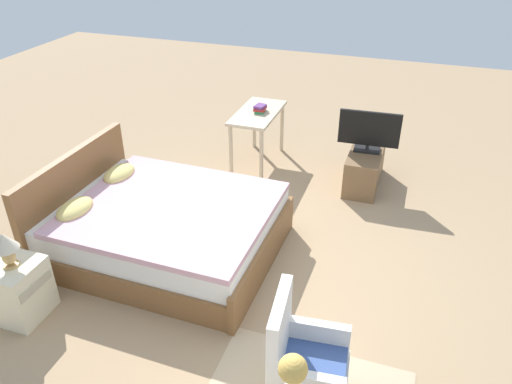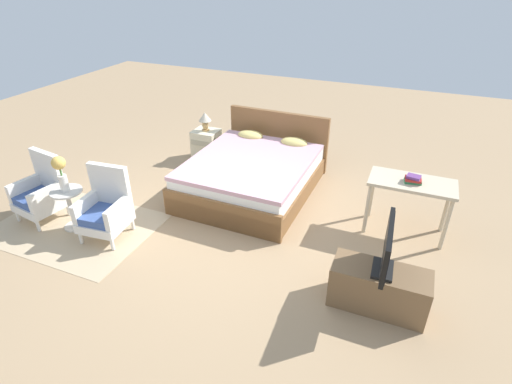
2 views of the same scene
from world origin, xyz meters
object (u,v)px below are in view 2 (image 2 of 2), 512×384
bed (254,173)px  book_stack (413,179)px  side_table (70,204)px  tv_stand (379,288)px  tv_flatscreen (387,249)px  nightstand (207,145)px  table_lamp (205,119)px  armchair_by_window_left (42,193)px  armchair_by_window_right (106,209)px  flower_vase (60,170)px  vanity_desk (411,189)px

bed → book_stack: (2.25, -0.31, 0.50)m
side_table → tv_stand: side_table is taller
book_stack → tv_flatscreen: bearing=-95.2°
side_table → nightstand: (0.60, 2.60, -0.08)m
tv_stand → tv_flatscreen: bearing=2.7°
table_lamp → armchair_by_window_left: bearing=-114.3°
nightstand → tv_flatscreen: size_ratio=0.72×
bed → nightstand: size_ratio=4.13×
bed → armchair_by_window_right: 2.22m
bed → armchair_by_window_left: bearing=-142.9°
armchair_by_window_left → side_table: size_ratio=1.63×
side_table → book_stack: bearing=20.9°
bed → flower_vase: 2.68m
bed → flower_vase: (-1.84, -1.86, 0.56)m
flower_vase → vanity_desk: 4.39m
tv_flatscreen → book_stack: tv_flatscreen is taller
tv_flatscreen → vanity_desk: bearing=84.8°
bed → tv_stand: size_ratio=2.32×
tv_stand → vanity_desk: size_ratio=0.92×
armchair_by_window_right → side_table: bearing=-173.9°
bed → book_stack: 2.32m
flower_vase → nightstand: flower_vase is taller
armchair_by_window_right → tv_flatscreen: bearing=0.6°
armchair_by_window_right → tv_stand: bearing=0.6°
nightstand → tv_flatscreen: bearing=-36.8°
armchair_by_window_left → tv_flatscreen: bearing=0.5°
flower_vase → tv_stand: flower_vase is taller
nightstand → tv_stand: nightstand is taller
nightstand → tv_stand: size_ratio=0.56×
bed → side_table: (-1.84, -1.86, 0.06)m
armchair_by_window_left → flower_vase: size_ratio=1.93×
flower_vase → book_stack: bearing=20.9°
armchair_by_window_right → side_table: armchair_by_window_right is taller
flower_vase → tv_stand: size_ratio=0.50×
armchair_by_window_right → tv_stand: armchair_by_window_right is taller
table_lamp → vanity_desk: 3.63m
armchair_by_window_left → armchair_by_window_right: same height
book_stack → armchair_by_window_left: bearing=-162.1°
bed → side_table: bearing=-134.6°
bed → vanity_desk: bed is taller
flower_vase → table_lamp: (0.60, 2.60, -0.10)m
vanity_desk → book_stack: (-0.00, -0.03, 0.16)m
table_lamp → bed: bearing=-30.9°
armchair_by_window_left → nightstand: bearing=65.7°
tv_stand → tv_flatscreen: (0.00, 0.00, 0.50)m
side_table → nightstand: side_table is taller
nightstand → tv_flatscreen: 4.21m
armchair_by_window_left → tv_flatscreen: tv_flatscreen is taller
armchair_by_window_right → vanity_desk: 3.86m
armchair_by_window_left → tv_stand: 4.50m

